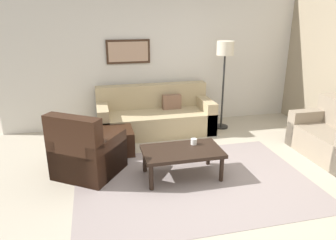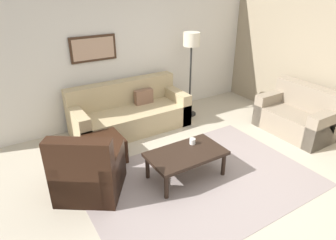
# 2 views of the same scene
# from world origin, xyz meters

# --- Properties ---
(ground_plane) EXTENTS (8.00, 8.00, 0.00)m
(ground_plane) POSITION_xyz_m (0.00, 0.00, 0.00)
(ground_plane) COLOR #B2A893
(rear_partition) EXTENTS (6.00, 0.12, 2.80)m
(rear_partition) POSITION_xyz_m (0.00, 2.60, 1.40)
(rear_partition) COLOR silver
(rear_partition) RESTS_ON ground_plane
(area_rug) EXTENTS (3.19, 2.22, 0.01)m
(area_rug) POSITION_xyz_m (0.00, 0.00, 0.00)
(area_rug) COLOR gray
(area_rug) RESTS_ON ground_plane
(couch_main) EXTENTS (2.18, 0.92, 0.88)m
(couch_main) POSITION_xyz_m (-0.14, 2.09, 0.30)
(couch_main) COLOR tan
(couch_main) RESTS_ON ground_plane
(couch_loveseat) EXTENTS (0.80, 1.33, 0.88)m
(couch_loveseat) POSITION_xyz_m (2.48, 0.26, 0.30)
(couch_loveseat) COLOR gray
(couch_loveseat) RESTS_ON ground_plane
(armchair_leather) EXTENTS (1.11, 1.11, 0.95)m
(armchair_leather) POSITION_xyz_m (-1.43, 0.55, 0.31)
(armchair_leather) COLOR black
(armchair_leather) RESTS_ON ground_plane
(ottoman) EXTENTS (0.56, 0.56, 0.40)m
(ottoman) POSITION_xyz_m (-0.96, 1.23, 0.20)
(ottoman) COLOR black
(ottoman) RESTS_ON ground_plane
(coffee_table) EXTENTS (1.10, 0.64, 0.41)m
(coffee_table) POSITION_xyz_m (-0.12, 0.20, 0.36)
(coffee_table) COLOR black
(coffee_table) RESTS_ON ground_plane
(cup) EXTENTS (0.09, 0.09, 0.08)m
(cup) POSITION_xyz_m (0.10, 0.35, 0.45)
(cup) COLOR white
(cup) RESTS_ON coffee_table
(lamp_standing) EXTENTS (0.32, 0.32, 1.71)m
(lamp_standing) POSITION_xyz_m (1.21, 1.96, 1.41)
(lamp_standing) COLOR black
(lamp_standing) RESTS_ON ground_plane
(framed_artwork) EXTENTS (0.84, 0.04, 0.45)m
(framed_artwork) POSITION_xyz_m (-0.55, 2.51, 1.50)
(framed_artwork) COLOR #382316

